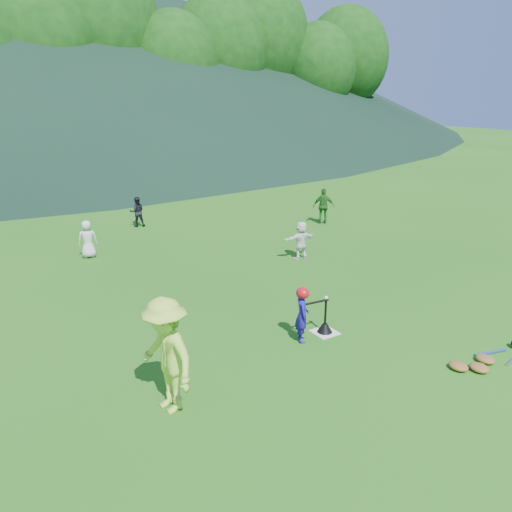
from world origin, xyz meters
The scene contains 14 objects.
ground centered at (0.00, 0.00, 0.00)m, with size 120.00×120.00×0.00m, color #225814.
home_plate centered at (0.00, 0.00, 0.01)m, with size 0.45×0.45×0.02m, color silver.
baseball centered at (0.00, 0.00, 0.74)m, with size 0.08×0.08×0.08m, color white.
batter_child centered at (-0.58, -0.01, 0.52)m, with size 0.38×0.25×1.05m, color navy.
adult_coach centered at (-3.55, -0.67, 0.88)m, with size 1.14×0.65×1.76m, color #ADE041.
fielder_a centered at (-2.60, 7.33, 0.54)m, with size 0.53×0.34×1.08m, color silver.
fielder_b centered at (-0.19, 9.98, 0.53)m, with size 0.52×0.40×1.06m, color black.
fielder_c centered at (5.61, 6.78, 0.64)m, with size 0.75×0.31×1.28m, color #21611D.
fielder_d centered at (2.46, 3.99, 0.54)m, with size 1.00×0.32×1.08m, color white.
batting_tee centered at (0.00, 0.00, 0.13)m, with size 0.30×0.30×0.68m.
batter_gear centered at (-0.56, -0.01, 0.95)m, with size 0.73×0.26×0.41m.
equipment_pile centered at (1.62, -2.39, 0.07)m, with size 1.80×0.59×0.19m.
outfield_fence centered at (0.00, 28.00, 0.70)m, with size 70.07×0.08×1.33m.
tree_line centered at (0.20, 33.83, 8.21)m, with size 70.04×11.40×14.82m.
Camera 1 is at (-5.88, -6.72, 4.43)m, focal length 35.00 mm.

